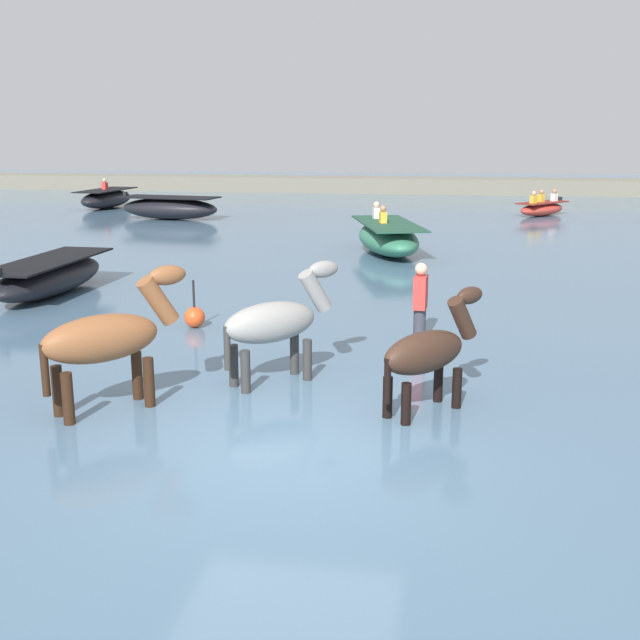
# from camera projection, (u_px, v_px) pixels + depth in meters

# --- Properties ---
(ground_plane) EXTENTS (120.00, 120.00, 0.00)m
(ground_plane) POSITION_uv_depth(u_px,v_px,m) (285.00, 480.00, 8.47)
(ground_plane) COLOR #84755B
(water_surface) EXTENTS (90.00, 90.00, 0.36)m
(water_surface) POSITION_uv_depth(u_px,v_px,m) (373.00, 286.00, 18.02)
(water_surface) COLOR slate
(water_surface) RESTS_ON ground
(horse_lead_grey) EXTENTS (1.52, 1.46, 1.95)m
(horse_lead_grey) POSITION_uv_depth(u_px,v_px,m) (275.00, 325.00, 10.45)
(horse_lead_grey) COLOR gray
(horse_lead_grey) RESTS_ON ground
(horse_trailing_chestnut) EXTENTS (1.55, 1.59, 2.06)m
(horse_trailing_chestnut) POSITION_uv_depth(u_px,v_px,m) (108.00, 342.00, 9.39)
(horse_trailing_chestnut) COLOR brown
(horse_trailing_chestnut) RESTS_ON ground
(horse_flank_dark_bay) EXTENTS (1.32, 1.44, 1.81)m
(horse_flank_dark_bay) POSITION_uv_depth(u_px,v_px,m) (428.00, 355.00, 9.37)
(horse_flank_dark_bay) COLOR #382319
(horse_flank_dark_bay) RESTS_ON ground
(boat_far_offshore) EXTENTS (1.33, 3.81, 0.86)m
(boat_far_offshore) POSITION_uv_depth(u_px,v_px,m) (49.00, 277.00, 16.23)
(boat_far_offshore) COLOR black
(boat_far_offshore) RESTS_ON water_surface
(boat_distant_west) EXTENTS (2.54, 4.40, 1.32)m
(boat_distant_west) POSITION_uv_depth(u_px,v_px,m) (388.00, 238.00, 21.59)
(boat_distant_west) COLOR #337556
(boat_distant_west) RESTS_ON water_surface
(boat_far_inshore) EXTENTS (2.35, 2.57, 1.02)m
(boat_far_inshore) POSITION_uv_depth(u_px,v_px,m) (542.00, 208.00, 31.06)
(boat_far_inshore) COLOR #BC382D
(boat_far_inshore) RESTS_ON water_surface
(boat_mid_channel) EXTENTS (4.05, 1.96, 0.99)m
(boat_mid_channel) POSITION_uv_depth(u_px,v_px,m) (170.00, 208.00, 29.81)
(boat_mid_channel) COLOR black
(boat_mid_channel) RESTS_ON water_surface
(boat_distant_east) EXTENTS (1.62, 3.72, 1.28)m
(boat_distant_east) POSITION_uv_depth(u_px,v_px,m) (106.00, 199.00, 34.13)
(boat_distant_east) COLOR black
(boat_distant_east) RESTS_ON water_surface
(person_onlooker_right) EXTENTS (0.23, 0.34, 1.63)m
(person_onlooker_right) POSITION_uv_depth(u_px,v_px,m) (420.00, 309.00, 12.64)
(person_onlooker_right) COLOR #383842
(person_onlooker_right) RESTS_ON ground
(channel_buoy) EXTENTS (0.36, 0.36, 0.83)m
(channel_buoy) POSITION_uv_depth(u_px,v_px,m) (195.00, 317.00, 13.53)
(channel_buoy) COLOR #E54C1E
(channel_buoy) RESTS_ON water_surface
(far_shoreline) EXTENTS (80.00, 2.40, 1.17)m
(far_shoreline) POSITION_uv_depth(u_px,v_px,m) (417.00, 189.00, 42.29)
(far_shoreline) COLOR #706B5B
(far_shoreline) RESTS_ON ground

